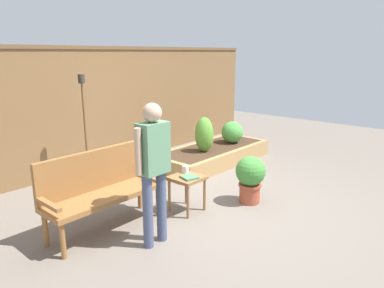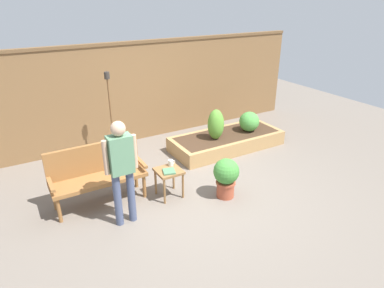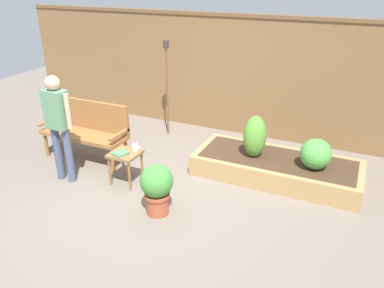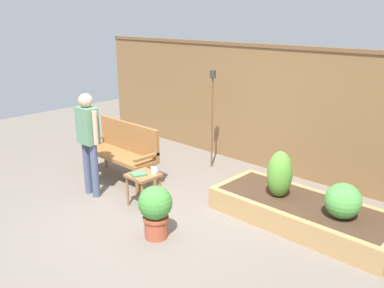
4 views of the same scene
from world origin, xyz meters
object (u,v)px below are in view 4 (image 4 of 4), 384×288
object	(u,v)px
side_table	(143,179)
cup_on_table	(154,170)
shrub_near_bench	(280,174)
tiki_torch	(212,102)
shrub_far_corner	(343,201)
book_on_table	(138,174)
potted_boxwood	(155,209)
person_by_bench	(88,136)
garden_bench	(124,147)

from	to	relation	value
side_table	cup_on_table	world-z (taller)	cup_on_table
shrub_near_bench	tiki_torch	size ratio (longest dim) A/B	0.36
shrub_near_bench	shrub_far_corner	distance (m)	0.88
cup_on_table	book_on_table	xyz separation A→B (m)	(-0.13, -0.18, -0.04)
potted_boxwood	shrub_near_bench	size ratio (longest dim) A/B	1.06
book_on_table	tiki_torch	size ratio (longest dim) A/B	0.12
book_on_table	person_by_bench	xyz separation A→B (m)	(-0.82, -0.24, 0.44)
shrub_far_corner	person_by_bench	distance (m)	3.58
book_on_table	person_by_bench	bearing A→B (deg)	-147.43
garden_bench	side_table	distance (m)	1.13
shrub_far_corner	tiki_torch	size ratio (longest dim) A/B	0.25
cup_on_table	tiki_torch	bearing A→B (deg)	103.41
potted_boxwood	tiki_torch	size ratio (longest dim) A/B	0.39
side_table	shrub_far_corner	xyz separation A→B (m)	(2.45, 1.01, 0.12)
side_table	tiki_torch	distance (m)	2.03
book_on_table	shrub_far_corner	xyz separation A→B (m)	(2.48, 1.08, 0.02)
potted_boxwood	shrub_far_corner	xyz separation A→B (m)	(1.67, 1.49, 0.13)
book_on_table	potted_boxwood	bearing A→B (deg)	-10.17
cup_on_table	person_by_bench	world-z (taller)	person_by_bench
garden_bench	shrub_near_bench	bearing A→B (deg)	12.27
potted_boxwood	person_by_bench	world-z (taller)	person_by_bench
shrub_near_bench	tiki_torch	world-z (taller)	tiki_torch
garden_bench	tiki_torch	distance (m)	1.69
side_table	person_by_bench	world-z (taller)	person_by_bench
garden_bench	side_table	xyz separation A→B (m)	(1.02, -0.45, -0.15)
potted_boxwood	book_on_table	bearing A→B (deg)	153.35
side_table	shrub_far_corner	size ratio (longest dim) A/B	1.12
shrub_far_corner	garden_bench	bearing A→B (deg)	-170.75
potted_boxwood	person_by_bench	distance (m)	1.74
garden_bench	potted_boxwood	distance (m)	2.04
tiki_torch	side_table	bearing A→B (deg)	-80.49
shrub_near_bench	tiki_torch	xyz separation A→B (m)	(-1.89, 0.83, 0.57)
cup_on_table	tiki_torch	xyz separation A→B (m)	(-0.41, 1.72, 0.66)
shrub_far_corner	tiki_torch	xyz separation A→B (m)	(-2.76, 0.83, 0.67)
shrub_near_bench	garden_bench	bearing A→B (deg)	-167.73
cup_on_table	person_by_bench	bearing A→B (deg)	-156.13
book_on_table	person_by_bench	world-z (taller)	person_by_bench
side_table	person_by_bench	xyz separation A→B (m)	(-0.85, -0.30, 0.54)
garden_bench	shrub_far_corner	distance (m)	3.52
person_by_bench	shrub_near_bench	bearing A→B (deg)	28.45
cup_on_table	shrub_far_corner	distance (m)	2.51
potted_boxwood	shrub_far_corner	world-z (taller)	shrub_far_corner
garden_bench	tiki_torch	world-z (taller)	tiki_torch
side_table	cup_on_table	xyz separation A→B (m)	(0.10, 0.12, 0.13)
side_table	shrub_far_corner	bearing A→B (deg)	22.47
side_table	cup_on_table	distance (m)	0.20
garden_bench	side_table	size ratio (longest dim) A/B	3.00
shrub_far_corner	shrub_near_bench	bearing A→B (deg)	180.00
book_on_table	potted_boxwood	xyz separation A→B (m)	(0.81, -0.41, -0.11)
shrub_far_corner	tiki_torch	bearing A→B (deg)	163.28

